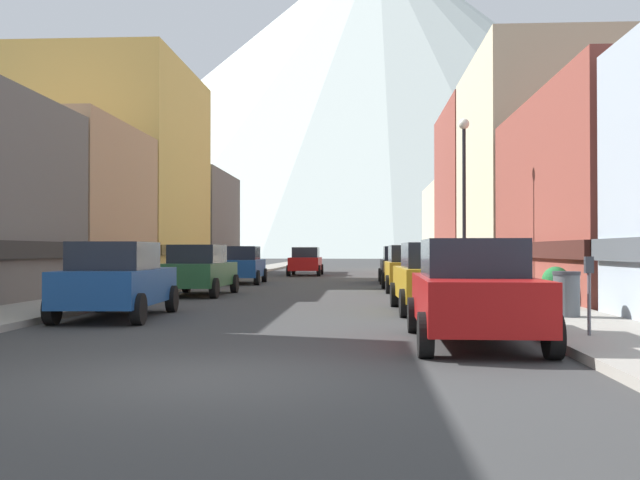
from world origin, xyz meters
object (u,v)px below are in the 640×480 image
car_right_2 (410,268)px  pedestrian_1 (509,271)px  car_left_1 (199,270)px  car_right_1 (435,277)px  pedestrian_2 (479,269)px  car_left_2 (241,265)px  potted_plant_0 (556,284)px  car_left_0 (117,280)px  car_driving_0 (306,261)px  car_right_0 (473,291)px  trash_bin_right (567,294)px  streetlamp_right (464,179)px  car_right_3 (400,265)px  parking_meter_near (589,284)px  potted_plant_1 (494,276)px  pedestrian_0 (453,265)px

car_right_2 → pedestrian_1: bearing=-69.6°
car_right_2 → pedestrian_1: size_ratio=2.53×
car_left_1 → car_right_1: (7.60, -6.50, 0.00)m
car_left_1 → pedestrian_2: 10.23m
car_left_2 → potted_plant_0: 18.51m
car_left_2 → pedestrian_1: bearing=-51.6°
car_left_0 → car_right_1: 7.89m
car_driving_0 → pedestrian_2: bearing=-67.1°
car_right_0 → pedestrian_2: 14.99m
car_right_0 → trash_bin_right: car_right_0 is taller
car_right_2 → pedestrian_2: bearing=-23.5°
pedestrian_2 → car_right_2: bearing=156.5°
car_right_1 → car_left_2: bearing=116.0°
car_driving_0 → streetlamp_right: bearing=-71.9°
car_right_3 → parking_meter_near: size_ratio=3.31×
streetlamp_right → potted_plant_0: bearing=-72.3°
car_right_3 → pedestrian_1: size_ratio=2.52×
car_left_1 → potted_plant_1: (10.80, 2.93, -0.29)m
car_right_1 → pedestrian_0: (2.45, 16.03, 0.01)m
car_right_0 → pedestrian_0: 22.53m
trash_bin_right → potted_plant_1: bearing=87.0°
pedestrian_1 → pedestrian_2: 5.51m
car_left_0 → pedestrian_2: (10.05, 10.55, 0.01)m
car_right_0 → potted_plant_0: (3.20, 6.91, -0.20)m
car_right_0 → parking_meter_near: 1.95m
pedestrian_0 → car_left_0: bearing=-119.0°
car_left_1 → car_driving_0: (2.20, 20.52, 0.00)m
car_left_1 → car_right_1: bearing=-40.5°
potted_plant_0 → streetlamp_right: bearing=107.7°
car_right_0 → trash_bin_right: 4.40m
car_right_1 → streetlamp_right: (1.55, 5.73, 3.09)m
car_right_0 → potted_plant_0: 7.62m
pedestrian_0 → pedestrian_2: size_ratio=1.00×
car_left_0 → pedestrian_0: bearing=61.0°
parking_meter_near → pedestrian_0: bearing=88.7°
potted_plant_0 → potted_plant_1: bearing=90.0°
pedestrian_0 → pedestrian_1: (0.00, -13.12, 0.05)m
pedestrian_1 → potted_plant_0: bearing=-72.4°
pedestrian_1 → car_left_0: bearing=-153.3°
car_right_2 → trash_bin_right: bearing=-78.3°
parking_meter_near → pedestrian_2: (0.50, 14.74, -0.11)m
potted_plant_0 → potted_plant_1: (0.00, 8.88, -0.09)m
potted_plant_1 → streetlamp_right: size_ratio=0.15×
car_driving_0 → pedestrian_1: bearing=-72.0°
pedestrian_1 → car_right_3: bearing=100.2°
car_left_2 → streetlamp_right: size_ratio=0.76×
car_right_0 → car_right_3: size_ratio=1.01×
car_left_0 → parking_meter_near: car_left_0 is taller
car_driving_0 → potted_plant_0: (8.60, -26.47, -0.20)m
potted_plant_1 → pedestrian_1: pedestrian_1 is taller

